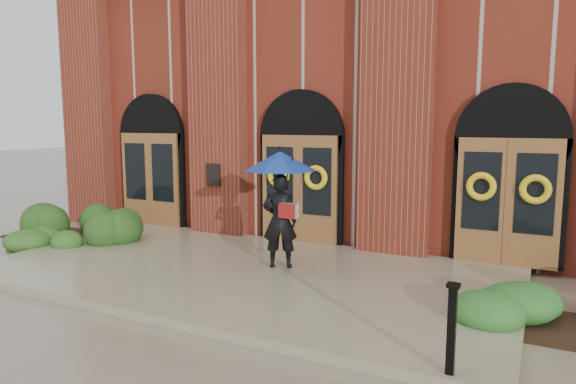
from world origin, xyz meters
The scene contains 8 objects.
ground centered at (0.00, 0.00, 0.00)m, with size 90.00×90.00×0.00m, color gray.
landing centered at (0.00, 0.15, 0.07)m, with size 10.00×5.30×0.15m, color gray.
church_building centered at (0.00, 8.78, 3.50)m, with size 16.20×12.53×7.00m.
man_with_umbrella centered at (0.61, 0.58, 1.73)m, with size 1.85×1.85×2.26m.
metal_post centered at (4.30, -2.35, 0.70)m, with size 0.14×0.14×1.05m.
hedge_wall_left centered at (-5.49, 0.98, 0.43)m, with size 3.39×1.35×0.87m, color #224416.
hedge_front_left centered at (-5.10, 0.00, 0.24)m, with size 1.36×1.16×0.48m, color #2A541C.
hedge_front_right centered at (5.10, 0.00, 0.26)m, with size 1.46×1.25×0.52m, color #295F22.
Camera 1 is at (5.12, -8.02, 2.96)m, focal length 32.00 mm.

